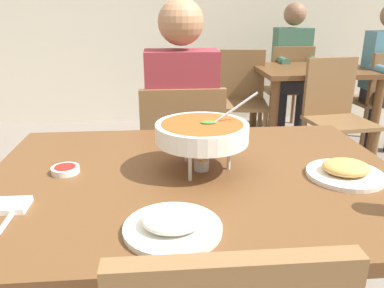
{
  "coord_description": "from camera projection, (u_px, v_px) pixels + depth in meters",
  "views": [
    {
      "loc": [
        -0.11,
        -1.13,
        1.27
      ],
      "look_at": [
        0.0,
        0.15,
        0.81
      ],
      "focal_mm": 36.0,
      "sensor_mm": 36.0,
      "label": 1
    }
  ],
  "objects": [
    {
      "name": "chair_bg_corner",
      "position": [
        242.0,
        94.0,
        3.53
      ],
      "size": [
        0.5,
        0.5,
        0.9
      ],
      "color": "brown",
      "rests_on": "ground_plane"
    },
    {
      "name": "chair_diner_main",
      "position": [
        182.0,
        157.0,
        2.06
      ],
      "size": [
        0.44,
        0.44,
        0.9
      ],
      "color": "brown",
      "rests_on": "ground_plane"
    },
    {
      "name": "chair_bg_left",
      "position": [
        382.0,
        95.0,
        3.49
      ],
      "size": [
        0.47,
        0.47,
        0.9
      ],
      "color": "brown",
      "rests_on": "ground_plane"
    },
    {
      "name": "rice_plate",
      "position": [
        173.0,
        224.0,
        0.92
      ],
      "size": [
        0.24,
        0.24,
        0.06
      ],
      "color": "white",
      "rests_on": "dining_table_main"
    },
    {
      "name": "sauce_dish",
      "position": [
        65.0,
        169.0,
        1.25
      ],
      "size": [
        0.09,
        0.09,
        0.02
      ],
      "color": "white",
      "rests_on": "dining_table_main"
    },
    {
      "name": "appetizer_plate",
      "position": [
        345.0,
        171.0,
        1.22
      ],
      "size": [
        0.24,
        0.24,
        0.06
      ],
      "color": "white",
      "rests_on": "dining_table_main"
    },
    {
      "name": "dining_table_far",
      "position": [
        312.0,
        83.0,
        3.45
      ],
      "size": [
        1.0,
        0.8,
        0.76
      ],
      "color": "brown",
      "rests_on": "ground_plane"
    },
    {
      "name": "napkin_folded",
      "position": [
        6.0,
        206.0,
        1.03
      ],
      "size": [
        0.12,
        0.08,
        0.02
      ],
      "primitive_type": "cube",
      "rotation": [
        0.0,
        0.0,
        -0.01
      ],
      "color": "white",
      "rests_on": "dining_table_main"
    },
    {
      "name": "dining_table_main",
      "position": [
        196.0,
        202.0,
        1.28
      ],
      "size": [
        1.34,
        0.98,
        0.76
      ],
      "color": "brown",
      "rests_on": "ground_plane"
    },
    {
      "name": "patron_bg_middle",
      "position": [
        292.0,
        61.0,
        3.9
      ],
      "size": [
        0.4,
        0.45,
        1.31
      ],
      "color": "#2D2D38",
      "rests_on": "ground_plane"
    },
    {
      "name": "spoon_utensil",
      "position": [
        11.0,
        216.0,
        0.99
      ],
      "size": [
        0.01,
        0.17,
        0.01
      ],
      "primitive_type": "cube",
      "rotation": [
        0.0,
        0.0,
        -0.01
      ],
      "color": "silver",
      "rests_on": "dining_table_main"
    },
    {
      "name": "chair_bg_right",
      "position": [
        335.0,
        110.0,
        2.99
      ],
      "size": [
        0.49,
        0.49,
        0.9
      ],
      "color": "brown",
      "rests_on": "ground_plane"
    },
    {
      "name": "diner_main",
      "position": [
        181.0,
        113.0,
        2.01
      ],
      "size": [
        0.4,
        0.45,
        1.31
      ],
      "color": "#2D2D38",
      "rests_on": "ground_plane"
    },
    {
      "name": "curry_bowl",
      "position": [
        202.0,
        133.0,
        1.23
      ],
      "size": [
        0.33,
        0.3,
        0.26
      ],
      "color": "silver",
      "rests_on": "dining_table_main"
    },
    {
      "name": "chair_bg_middle",
      "position": [
        287.0,
        84.0,
        3.99
      ],
      "size": [
        0.45,
        0.45,
        0.9
      ],
      "color": "brown",
      "rests_on": "ground_plane"
    }
  ]
}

